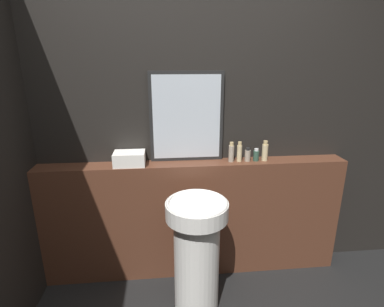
# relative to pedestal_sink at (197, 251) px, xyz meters

# --- Properties ---
(wall_back) EXTENTS (8.00, 0.06, 2.50)m
(wall_back) POSITION_rel_pedestal_sink_xyz_m (0.03, 0.54, 0.77)
(wall_back) COLOR black
(wall_back) RESTS_ON ground_plane
(vanity_counter) EXTENTS (2.45, 0.19, 1.00)m
(vanity_counter) POSITION_rel_pedestal_sink_xyz_m (0.03, 0.42, 0.02)
(vanity_counter) COLOR #512D1E
(vanity_counter) RESTS_ON ground_plane
(pedestal_sink) EXTENTS (0.43, 0.43, 0.87)m
(pedestal_sink) POSITION_rel_pedestal_sink_xyz_m (0.00, 0.00, 0.00)
(pedestal_sink) COLOR silver
(pedestal_sink) RESTS_ON ground_plane
(mirror) EXTENTS (0.57, 0.03, 0.70)m
(mirror) POSITION_rel_pedestal_sink_xyz_m (-0.03, 0.50, 0.86)
(mirror) COLOR black
(mirror) RESTS_ON vanity_counter
(towel_stack) EXTENTS (0.24, 0.17, 0.10)m
(towel_stack) POSITION_rel_pedestal_sink_xyz_m (-0.47, 0.42, 0.57)
(towel_stack) COLOR silver
(towel_stack) RESTS_ON vanity_counter
(shampoo_bottle) EXTENTS (0.04, 0.04, 0.16)m
(shampoo_bottle) POSITION_rel_pedestal_sink_xyz_m (0.32, 0.42, 0.59)
(shampoo_bottle) COLOR gray
(shampoo_bottle) RESTS_ON vanity_counter
(conditioner_bottle) EXTENTS (0.04, 0.04, 0.16)m
(conditioner_bottle) POSITION_rel_pedestal_sink_xyz_m (0.39, 0.42, 0.59)
(conditioner_bottle) COLOR #C6B284
(conditioner_bottle) RESTS_ON vanity_counter
(lotion_bottle) EXTENTS (0.05, 0.05, 0.11)m
(lotion_bottle) POSITION_rel_pedestal_sink_xyz_m (0.45, 0.42, 0.57)
(lotion_bottle) COLOR gray
(lotion_bottle) RESTS_ON vanity_counter
(body_wash_bottle) EXTENTS (0.04, 0.04, 0.10)m
(body_wash_bottle) POSITION_rel_pedestal_sink_xyz_m (0.52, 0.42, 0.56)
(body_wash_bottle) COLOR #2D4C3D
(body_wash_bottle) RESTS_ON vanity_counter
(hand_soap_bottle) EXTENTS (0.05, 0.05, 0.16)m
(hand_soap_bottle) POSITION_rel_pedestal_sink_xyz_m (0.59, 0.42, 0.59)
(hand_soap_bottle) COLOR #C6B284
(hand_soap_bottle) RESTS_ON vanity_counter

